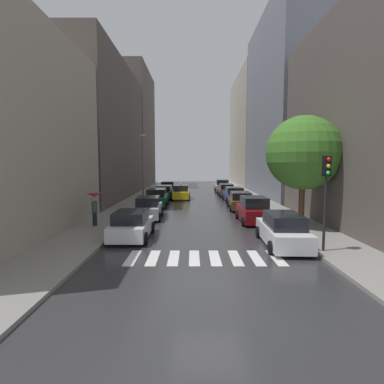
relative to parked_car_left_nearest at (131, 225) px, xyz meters
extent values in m
cube|color=#2D2D2F|center=(3.87, 17.50, -0.74)|extent=(28.00, 72.00, 0.04)
cube|color=gray|center=(-2.63, 17.50, -0.65)|extent=(3.00, 72.00, 0.15)
cube|color=gray|center=(10.37, 17.50, -0.65)|extent=(3.00, 72.00, 0.15)
cube|color=silver|center=(0.72, -3.50, -0.72)|extent=(0.45, 2.20, 0.01)
cube|color=silver|center=(1.62, -3.50, -0.72)|extent=(0.45, 2.20, 0.01)
cube|color=silver|center=(2.52, -3.50, -0.72)|extent=(0.45, 2.20, 0.01)
cube|color=silver|center=(3.42, -3.50, -0.72)|extent=(0.45, 2.20, 0.01)
cube|color=silver|center=(4.32, -3.50, -0.72)|extent=(0.45, 2.20, 0.01)
cube|color=silver|center=(5.22, -3.50, -0.72)|extent=(0.45, 2.20, 0.01)
cube|color=silver|center=(6.12, -3.50, -0.72)|extent=(0.45, 2.20, 0.01)
cube|color=silver|center=(7.02, -3.50, -0.72)|extent=(0.45, 2.20, 0.01)
cube|color=#564C47|center=(-7.13, 18.83, 6.99)|extent=(6.00, 20.97, 15.42)
cube|color=#564C47|center=(-7.13, 37.84, 9.29)|extent=(6.00, 14.85, 20.03)
cube|color=slate|center=(14.87, 22.21, 10.38)|extent=(6.00, 19.25, 22.20)
cube|color=#9E9384|center=(14.87, 42.61, 9.57)|extent=(6.00, 20.95, 20.58)
cube|color=silver|center=(0.00, 0.06, -0.17)|extent=(1.90, 4.09, 0.75)
cube|color=black|center=(0.00, -0.15, 0.51)|extent=(1.67, 2.25, 0.61)
cylinder|color=black|center=(-0.93, 1.41, -0.40)|extent=(0.22, 0.64, 0.64)
cylinder|color=black|center=(0.95, 1.40, -0.40)|extent=(0.22, 0.64, 0.64)
cylinder|color=black|center=(-0.95, -1.29, -0.40)|extent=(0.22, 0.64, 0.64)
cylinder|color=black|center=(0.93, -1.30, -0.40)|extent=(0.22, 0.64, 0.64)
cube|color=#B2B7BF|center=(0.05, 6.19, -0.14)|extent=(1.92, 4.18, 0.81)
cube|color=black|center=(0.05, 5.98, 0.59)|extent=(1.65, 2.32, 0.66)
cylinder|color=black|center=(-0.89, 7.52, -0.40)|extent=(0.24, 0.65, 0.64)
cylinder|color=black|center=(0.90, 7.58, -0.40)|extent=(0.24, 0.65, 0.64)
cylinder|color=black|center=(-0.80, 4.80, -0.40)|extent=(0.24, 0.65, 0.64)
cylinder|color=black|center=(0.99, 4.86, -0.40)|extent=(0.24, 0.65, 0.64)
cube|color=#0C4C2D|center=(-0.07, 12.75, -0.13)|extent=(1.93, 4.69, 0.84)
cube|color=black|center=(-0.07, 12.52, 0.63)|extent=(1.68, 2.59, 0.69)
cylinder|color=black|center=(-1.03, 14.29, -0.40)|extent=(0.23, 0.64, 0.64)
cylinder|color=black|center=(0.85, 14.31, -0.40)|extent=(0.23, 0.64, 0.64)
cylinder|color=black|center=(-0.99, 11.20, -0.40)|extent=(0.23, 0.64, 0.64)
cylinder|color=black|center=(0.88, 11.22, -0.40)|extent=(0.23, 0.64, 0.64)
cube|color=#0C4C2D|center=(0.07, 19.30, -0.17)|extent=(2.03, 4.71, 0.75)
cube|color=black|center=(0.06, 19.07, 0.51)|extent=(1.73, 2.61, 0.61)
cylinder|color=black|center=(-0.79, 20.87, -0.40)|extent=(0.25, 0.65, 0.64)
cylinder|color=black|center=(1.06, 20.80, -0.40)|extent=(0.25, 0.65, 0.64)
cylinder|color=black|center=(-0.92, 17.81, -0.40)|extent=(0.25, 0.65, 0.64)
cylinder|color=black|center=(0.94, 17.74, -0.40)|extent=(0.25, 0.65, 0.64)
cube|color=black|center=(-0.01, 25.26, -0.14)|extent=(1.92, 4.33, 0.81)
cube|color=black|center=(0.00, 25.04, 0.60)|extent=(1.68, 2.39, 0.66)
cylinder|color=black|center=(-0.96, 26.67, -0.40)|extent=(0.23, 0.64, 0.64)
cylinder|color=black|center=(0.92, 26.69, -0.40)|extent=(0.23, 0.64, 0.64)
cylinder|color=black|center=(-0.93, 23.83, -0.40)|extent=(0.23, 0.64, 0.64)
cylinder|color=black|center=(0.95, 23.84, -0.40)|extent=(0.23, 0.64, 0.64)
cube|color=silver|center=(7.86, -1.47, -0.14)|extent=(1.95, 4.83, 0.82)
cube|color=black|center=(7.85, -1.71, 0.60)|extent=(1.66, 2.68, 0.67)
cylinder|color=black|center=(7.02, 0.13, -0.40)|extent=(0.24, 0.65, 0.64)
cylinder|color=black|center=(8.80, 0.07, -0.40)|extent=(0.24, 0.65, 0.64)
cylinder|color=black|center=(6.91, -3.01, -0.40)|extent=(0.24, 0.65, 0.64)
cylinder|color=black|center=(8.69, -3.07, -0.40)|extent=(0.24, 0.65, 0.64)
cube|color=maroon|center=(7.62, 4.58, -0.10)|extent=(1.85, 4.16, 0.90)
cube|color=black|center=(7.62, 4.37, 0.73)|extent=(1.62, 2.29, 0.74)
cylinder|color=black|center=(6.70, 5.95, -0.40)|extent=(0.22, 0.64, 0.64)
cylinder|color=black|center=(8.53, 5.96, -0.40)|extent=(0.22, 0.64, 0.64)
cylinder|color=black|center=(6.71, 3.21, -0.40)|extent=(0.22, 0.64, 0.64)
cylinder|color=black|center=(8.54, 3.21, -0.40)|extent=(0.22, 0.64, 0.64)
cube|color=brown|center=(7.67, 10.70, -0.17)|extent=(2.11, 4.73, 0.77)
cube|color=black|center=(7.66, 10.47, 0.53)|extent=(1.78, 2.63, 0.63)
cylinder|color=black|center=(6.80, 12.28, -0.40)|extent=(0.25, 0.65, 0.64)
cylinder|color=black|center=(8.69, 12.19, -0.40)|extent=(0.25, 0.65, 0.64)
cylinder|color=black|center=(6.66, 9.21, -0.40)|extent=(0.25, 0.65, 0.64)
cylinder|color=black|center=(8.55, 9.13, -0.40)|extent=(0.25, 0.65, 0.64)
cube|color=navy|center=(7.83, 16.16, -0.17)|extent=(1.99, 4.64, 0.77)
cube|color=black|center=(7.83, 15.93, 0.53)|extent=(1.71, 2.57, 0.63)
cylinder|color=black|center=(6.85, 17.64, -0.40)|extent=(0.24, 0.65, 0.64)
cylinder|color=black|center=(8.72, 17.70, -0.40)|extent=(0.24, 0.65, 0.64)
cylinder|color=black|center=(6.93, 14.61, -0.40)|extent=(0.24, 0.65, 0.64)
cylinder|color=black|center=(8.80, 14.67, -0.40)|extent=(0.24, 0.65, 0.64)
cube|color=brown|center=(7.63, 21.71, -0.17)|extent=(1.81, 4.50, 0.76)
cube|color=black|center=(7.62, 21.49, 0.52)|extent=(1.58, 2.48, 0.62)
cylinder|color=black|center=(6.76, 23.20, -0.40)|extent=(0.23, 0.64, 0.64)
cylinder|color=black|center=(8.52, 23.18, -0.40)|extent=(0.23, 0.64, 0.64)
cylinder|color=black|center=(6.73, 20.24, -0.40)|extent=(0.23, 0.64, 0.64)
cylinder|color=black|center=(8.49, 20.22, -0.40)|extent=(0.23, 0.64, 0.64)
cube|color=#B2B7BF|center=(7.72, 27.74, -0.11)|extent=(1.94, 4.25, 0.87)
cube|color=black|center=(7.71, 27.53, 0.68)|extent=(1.68, 2.35, 0.71)
cylinder|color=black|center=(6.81, 29.15, -0.40)|extent=(0.23, 0.64, 0.64)
cylinder|color=black|center=(8.67, 29.11, -0.40)|extent=(0.23, 0.64, 0.64)
cylinder|color=black|center=(6.76, 26.37, -0.40)|extent=(0.23, 0.64, 0.64)
cylinder|color=black|center=(8.62, 26.33, -0.40)|extent=(0.23, 0.64, 0.64)
cube|color=yellow|center=(2.03, 18.66, -0.15)|extent=(1.95, 4.73, 0.80)
cube|color=black|center=(2.04, 18.43, 0.57)|extent=(1.69, 2.62, 0.65)
cube|color=#F2EDCC|center=(2.04, 18.43, 0.99)|extent=(0.21, 0.36, 0.18)
cylinder|color=black|center=(1.07, 20.19, -0.40)|extent=(0.23, 0.64, 0.64)
cylinder|color=black|center=(2.92, 20.23, -0.40)|extent=(0.23, 0.64, 0.64)
cylinder|color=black|center=(1.14, 17.09, -0.40)|extent=(0.23, 0.64, 0.64)
cylinder|color=black|center=(2.99, 17.14, -0.40)|extent=(0.23, 0.64, 0.64)
cylinder|color=black|center=(-2.90, 2.73, -0.14)|extent=(0.28, 0.28, 0.86)
cylinder|color=#38513D|center=(-2.90, 2.73, 0.63)|extent=(0.36, 0.36, 0.68)
sphere|color=tan|center=(-2.90, 2.73, 1.11)|extent=(0.27, 0.27, 0.27)
cone|color=red|center=(-2.90, 2.73, 1.40)|extent=(0.99, 0.99, 0.20)
cylinder|color=#333338|center=(-2.90, 2.73, 1.02)|extent=(0.02, 0.02, 0.77)
cylinder|color=#513823|center=(10.23, 2.53, 0.76)|extent=(0.36, 0.36, 2.67)
sphere|color=#3C7126|center=(10.23, 2.53, 4.04)|extent=(4.58, 4.58, 4.58)
cylinder|color=black|center=(9.32, -2.87, 1.13)|extent=(0.12, 0.12, 3.40)
cube|color=black|center=(9.32, -2.87, 3.28)|extent=(0.30, 0.30, 0.90)
sphere|color=red|center=(9.32, -3.05, 3.58)|extent=(0.18, 0.18, 0.18)
sphere|color=#F2A519|center=(9.32, -3.05, 3.28)|extent=(0.18, 0.18, 0.18)
sphere|color=green|center=(9.32, -3.05, 2.98)|extent=(0.18, 0.18, 0.18)
cylinder|color=#595B60|center=(-1.68, 14.58, 2.73)|extent=(0.16, 0.16, 6.61)
ellipsoid|color=beige|center=(-1.68, 14.58, 6.18)|extent=(0.60, 0.28, 0.24)
camera|label=1|loc=(3.32, -16.42, 3.40)|focal=28.39mm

